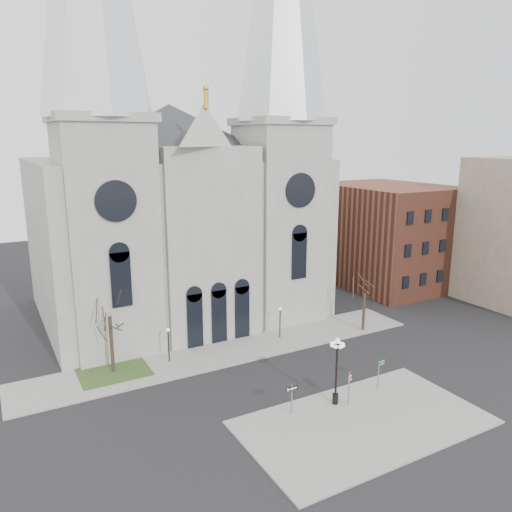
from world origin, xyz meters
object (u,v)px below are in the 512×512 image
one_way_sign (292,394)px  street_name_sign (379,372)px  globe_lamp (337,363)px  stop_sign (349,382)px

one_way_sign → street_name_sign: (8.42, -0.16, -0.13)m
globe_lamp → street_name_sign: globe_lamp is taller
globe_lamp → street_name_sign: bearing=2.9°
one_way_sign → globe_lamp: bearing=-5.6°
stop_sign → one_way_sign: bearing=146.0°
one_way_sign → street_name_sign: 8.42m
stop_sign → one_way_sign: stop_sign is taller
globe_lamp → one_way_sign: globe_lamp is taller
stop_sign → street_name_sign: size_ratio=1.08×
street_name_sign → one_way_sign: bearing=165.9°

